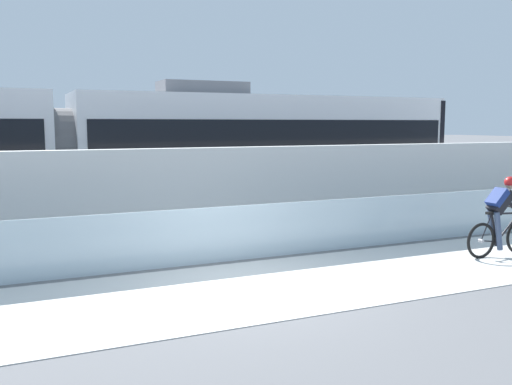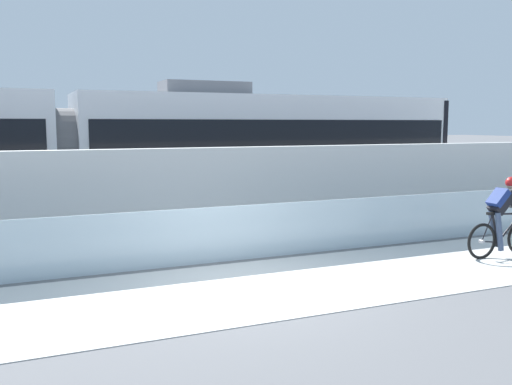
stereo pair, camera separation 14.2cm
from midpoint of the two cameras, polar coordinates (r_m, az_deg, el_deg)
name	(u,v)px [view 2 (the right image)]	position (r m, az deg, el deg)	size (l,w,h in m)	color
ground_plane	(249,288)	(9.25, -0.32, -9.69)	(200.00, 200.00, 0.00)	slate
bike_path_deck	(249,288)	(9.25, -0.32, -9.65)	(32.00, 3.20, 0.01)	silver
glass_parapet	(211,235)	(10.80, -4.18, -4.34)	(32.00, 0.05, 1.08)	silver
concrete_barrier_wall	(184,197)	(12.41, -6.95, -0.42)	(32.00, 0.36, 2.14)	silver
tram_rail_near	(158,226)	(14.94, -9.60, -3.35)	(32.00, 0.08, 0.01)	#595654
tram_rail_far	(146,217)	(16.32, -10.81, -2.50)	(32.00, 0.08, 0.01)	#595654
tram	(64,154)	(15.08, -18.69, 3.71)	(22.56, 2.54, 3.81)	silver
cyclist_on_bike	(503,218)	(12.26, 24.04, -2.33)	(1.77, 0.58, 1.61)	black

